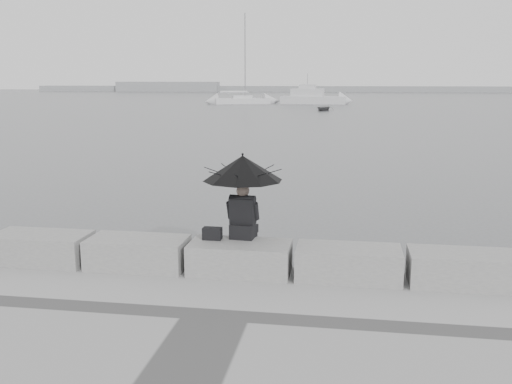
% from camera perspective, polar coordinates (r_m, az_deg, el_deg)
% --- Properties ---
extents(ground, '(360.00, 360.00, 0.00)m').
position_cam_1_polar(ground, '(9.78, -1.09, -10.01)').
color(ground, '#45474A').
rests_on(ground, ground).
extents(stone_block_far_left, '(1.60, 0.80, 0.50)m').
position_cam_1_polar(stone_block_far_left, '(10.28, -20.66, -5.28)').
color(stone_block_far_left, slate).
rests_on(stone_block_far_left, promenade).
extents(stone_block_left, '(1.60, 0.80, 0.50)m').
position_cam_1_polar(stone_block_left, '(9.56, -11.72, -5.99)').
color(stone_block_left, slate).
rests_on(stone_block_left, promenade).
extents(stone_block_centre, '(1.60, 0.80, 0.50)m').
position_cam_1_polar(stone_block_centre, '(9.11, -1.61, -6.62)').
color(stone_block_centre, slate).
rests_on(stone_block_centre, promenade).
extents(stone_block_right, '(1.60, 0.80, 0.50)m').
position_cam_1_polar(stone_block_right, '(8.97, 9.21, -7.06)').
color(stone_block_right, slate).
rests_on(stone_block_right, promenade).
extents(stone_block_far_right, '(1.60, 0.80, 0.50)m').
position_cam_1_polar(stone_block_far_right, '(9.14, 20.01, -7.26)').
color(stone_block_far_right, slate).
rests_on(stone_block_far_right, promenade).
extents(seated_person, '(1.29, 1.29, 1.39)m').
position_cam_1_polar(seated_person, '(9.11, -1.35, 1.63)').
color(seated_person, black).
rests_on(seated_person, stone_block_centre).
extents(bag, '(0.30, 0.17, 0.19)m').
position_cam_1_polar(bag, '(9.23, -4.40, -4.16)').
color(bag, black).
rests_on(bag, stone_block_centre).
extents(distant_landmass, '(180.00, 8.00, 2.80)m').
position_cam_1_polar(distant_landmass, '(163.80, 5.76, 10.24)').
color(distant_landmass, gray).
rests_on(distant_landmass, ground).
extents(sailboat_left, '(8.37, 5.28, 12.90)m').
position_cam_1_polar(sailboat_left, '(84.31, -1.42, 9.17)').
color(sailboat_left, silver).
rests_on(sailboat_left, ground).
extents(motor_cruiser, '(9.52, 3.49, 4.50)m').
position_cam_1_polar(motor_cruiser, '(84.18, 5.78, 9.37)').
color(motor_cruiser, silver).
rests_on(motor_cruiser, ground).
extents(dinghy, '(3.36, 1.78, 0.54)m').
position_cam_1_polar(dinghy, '(66.55, 6.75, 8.33)').
color(dinghy, slate).
rests_on(dinghy, ground).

